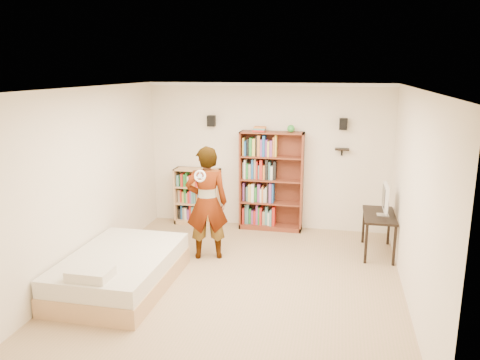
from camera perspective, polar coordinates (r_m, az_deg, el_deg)
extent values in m
cube|color=tan|center=(6.80, -0.07, -12.25)|extent=(4.50, 5.00, 0.01)
cube|color=white|center=(8.74, 3.38, 2.88)|extent=(4.50, 0.02, 2.70)
cube|color=white|center=(4.05, -7.63, -9.94)|extent=(4.50, 0.02, 2.70)
cube|color=white|center=(7.14, -18.02, -0.17)|extent=(0.02, 5.00, 2.70)
cube|color=white|center=(6.28, 20.46, -2.19)|extent=(0.02, 5.00, 2.70)
cube|color=white|center=(6.13, -0.08, 11.12)|extent=(4.50, 5.00, 0.02)
cube|color=white|center=(8.56, 3.47, 11.56)|extent=(4.50, 0.06, 0.06)
cube|color=white|center=(3.76, -8.10, 9.04)|extent=(4.50, 0.06, 0.06)
cube|color=white|center=(6.95, -18.59, 10.46)|extent=(0.06, 5.00, 0.06)
cube|color=white|center=(6.07, 21.20, 9.92)|extent=(0.06, 5.00, 0.06)
cube|color=black|center=(8.76, -3.52, 7.21)|extent=(0.14, 0.12, 0.20)
cube|color=black|center=(8.45, 12.48, 6.68)|extent=(0.14, 0.12, 0.20)
cube|color=black|center=(8.52, 12.33, 3.69)|extent=(0.25, 0.16, 0.02)
imported|color=black|center=(7.33, -4.06, -2.81)|extent=(0.75, 0.60, 1.80)
torus|color=silver|center=(6.89, -4.90, 0.48)|extent=(0.18, 0.07, 0.18)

